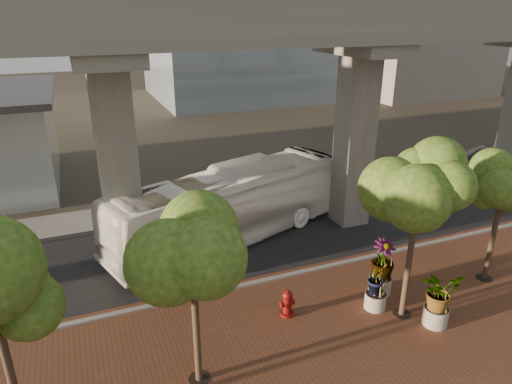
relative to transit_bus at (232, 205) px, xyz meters
name	(u,v)px	position (x,y,z in m)	size (l,w,h in m)	color
ground	(263,258)	(0.68, -2.47, -1.86)	(160.00, 160.00, 0.00)	#353026
brick_plaza	(358,371)	(0.68, -10.47, -1.83)	(70.00, 13.00, 0.06)	brown
asphalt_road	(248,239)	(0.68, -0.47, -1.84)	(90.00, 8.00, 0.04)	black
curb_strip	(281,277)	(0.68, -4.47, -1.78)	(70.00, 0.25, 0.16)	gray
far_sidewalk	(216,201)	(0.68, 5.03, -1.83)	(90.00, 3.00, 0.06)	gray
transit_viaduct	(247,98)	(0.68, -0.47, 5.43)	(72.00, 5.60, 12.40)	gray
midrise_block	(419,2)	(38.68, 33.53, 10.14)	(18.00, 16.00, 24.00)	gray
transit_bus	(232,205)	(0.00, 0.00, 0.00)	(3.13, 13.33, 3.72)	white
parked_car	(497,160)	(21.44, 2.78, -1.00)	(1.80, 5.21, 1.71)	black
fire_hydrant	(287,303)	(-0.21, -6.93, -1.26)	(0.57, 0.51, 1.13)	#690D0B
planter_front	(439,293)	(4.68, -9.50, -0.44)	(2.03, 2.03, 2.23)	gray
planter_right	(383,261)	(4.01, -7.01, -0.33)	(2.28, 2.28, 2.43)	#A09C91
planter_left	(377,281)	(3.21, -7.82, -0.56)	(1.86, 1.86, 2.04)	#9A968B
street_tree_near_west	(192,257)	(-4.24, -8.86, 2.67)	(3.85, 3.85, 6.24)	#4F3C2D
street_tree_near_east	(419,192)	(3.95, -8.55, 3.28)	(3.49, 3.49, 6.70)	#4F3C2D
street_tree_far_east	(503,189)	(8.96, -7.84, 2.43)	(3.05, 3.05, 5.65)	#4F3C2D
streetlamp_east	(360,128)	(9.35, 2.93, 2.47)	(0.37, 1.07, 7.40)	#2F2E34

